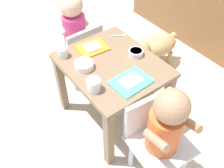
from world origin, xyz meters
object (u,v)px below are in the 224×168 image
at_px(seated_child_left, 75,31).
at_px(cereal_bowl_left_side, 84,65).
at_px(dog, 156,46).
at_px(seated_child_right, 164,126).
at_px(veggie_bowl_far, 136,52).
at_px(water_cup_right, 63,53).
at_px(spoon_by_left_tray, 120,35).
at_px(dining_table, 112,75).
at_px(food_tray_right, 131,81).
at_px(water_cup_left, 94,86).
at_px(food_tray_left, 92,48).

bearing_deg(seated_child_left, cereal_bowl_left_side, -23.98).
bearing_deg(dog, seated_child_right, -43.00).
height_order(dog, veggie_bowl_far, veggie_bowl_far).
distance_m(water_cup_right, spoon_by_left_tray, 0.38).
bearing_deg(spoon_by_left_tray, dog, 94.36).
height_order(dining_table, spoon_by_left_tray, spoon_by_left_tray).
bearing_deg(seated_child_right, dining_table, 175.15).
distance_m(seated_child_right, food_tray_right, 0.28).
bearing_deg(dog, water_cup_left, -67.49).
distance_m(water_cup_left, water_cup_right, 0.33).
height_order(dog, cereal_bowl_left_side, cereal_bowl_left_side).
bearing_deg(dining_table, seated_child_right, -4.85).
relative_size(food_tray_left, food_tray_right, 0.91).
relative_size(water_cup_left, spoon_by_left_tray, 0.72).
height_order(food_tray_left, food_tray_right, same).
bearing_deg(dog, spoon_by_left_tray, -85.64).
height_order(seated_child_left, seated_child_right, seated_child_left).
bearing_deg(food_tray_left, water_cup_right, -102.68).
bearing_deg(cereal_bowl_left_side, water_cup_left, -16.41).
xyz_separation_m(dining_table, food_tray_right, (0.18, -0.01, 0.09)).
bearing_deg(dining_table, food_tray_left, -176.12).
distance_m(dining_table, water_cup_right, 0.31).
bearing_deg(cereal_bowl_left_side, veggie_bowl_far, 74.60).
bearing_deg(veggie_bowl_far, food_tray_left, -140.14).
bearing_deg(food_tray_right, seated_child_right, -5.49).
relative_size(water_cup_right, spoon_by_left_tray, 0.61).
bearing_deg(dog, water_cup_right, -90.46).
height_order(seated_child_left, spoon_by_left_tray, seated_child_left).
xyz_separation_m(dining_table, seated_child_left, (-0.45, 0.03, 0.05)).
distance_m(cereal_bowl_left_side, spoon_by_left_tray, 0.36).
bearing_deg(water_cup_left, dog, 112.51).
bearing_deg(seated_child_right, food_tray_right, 174.51).
xyz_separation_m(food_tray_left, water_cup_left, (0.29, -0.18, 0.02)).
xyz_separation_m(seated_child_right, cereal_bowl_left_side, (-0.51, -0.10, 0.08)).
relative_size(water_cup_left, water_cup_right, 1.18).
relative_size(seated_child_left, veggie_bowl_far, 8.08).
bearing_deg(water_cup_left, food_tray_right, 68.88).
bearing_deg(dining_table, cereal_bowl_left_side, -113.02).
distance_m(food_tray_right, spoon_by_left_tray, 0.42).
distance_m(seated_child_left, water_cup_left, 0.60).
xyz_separation_m(food_tray_left, spoon_by_left_tray, (-0.00, 0.21, -0.00)).
xyz_separation_m(seated_child_right, spoon_by_left_tray, (-0.63, 0.23, 0.06)).
bearing_deg(veggie_bowl_far, water_cup_left, -75.89).
distance_m(dining_table, food_tray_right, 0.20).
bearing_deg(dining_table, water_cup_right, -139.51).
bearing_deg(veggie_bowl_far, cereal_bowl_left_side, -105.40).
height_order(food_tray_left, spoon_by_left_tray, food_tray_left).
bearing_deg(food_tray_right, water_cup_left, -111.12).
height_order(seated_child_right, veggie_bowl_far, seated_child_right).
distance_m(seated_child_left, dog, 0.64).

